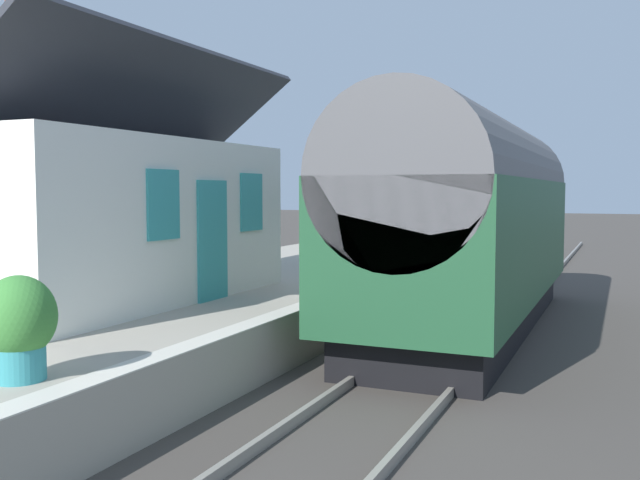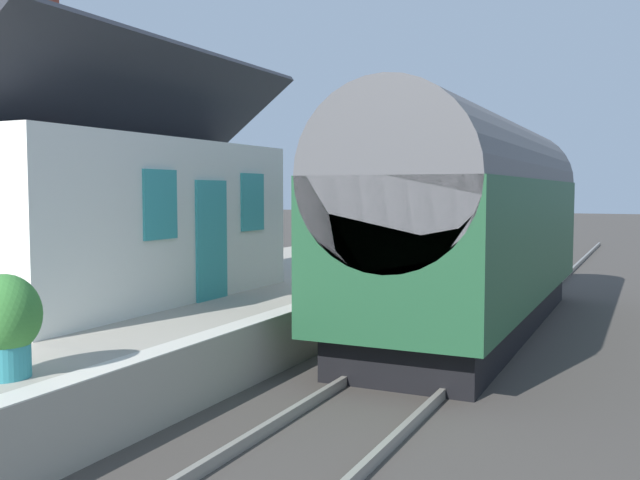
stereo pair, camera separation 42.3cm
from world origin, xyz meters
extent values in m
plane|color=#423D38|center=(0.00, 0.00, 0.00)|extent=(160.00, 160.00, 0.00)
cube|color=#A39B8C|center=(0.00, 4.08, 0.44)|extent=(32.00, 6.17, 0.88)
cube|color=beige|center=(0.00, 1.18, 0.88)|extent=(32.00, 0.36, 0.02)
cube|color=gray|center=(0.00, -1.62, 0.07)|extent=(52.00, 0.08, 0.14)
cube|color=gray|center=(0.00, -0.18, 0.07)|extent=(52.00, 0.08, 0.14)
cube|color=black|center=(1.08, -0.90, 0.35)|extent=(9.69, 2.29, 0.70)
cube|color=#1E4C2D|center=(1.08, -0.90, 1.85)|extent=(10.53, 2.70, 2.30)
cylinder|color=#515154|center=(1.08, -0.90, 3.00)|extent=(10.53, 2.65, 2.65)
cube|color=black|center=(1.08, 0.47, 2.14)|extent=(8.95, 0.03, 0.80)
cylinder|color=black|center=(4.24, -0.90, 0.35)|extent=(0.70, 2.16, 0.70)
cylinder|color=black|center=(-2.08, -0.90, 0.35)|extent=(0.70, 2.16, 0.70)
cube|color=black|center=(6.37, -0.90, 2.25)|extent=(0.04, 2.16, 0.90)
cylinder|color=#F2EDCC|center=(6.39, -0.90, 1.27)|extent=(0.06, 0.24, 0.24)
cube|color=red|center=(6.43, -0.90, 0.82)|extent=(0.16, 2.56, 0.24)
cube|color=white|center=(-3.20, 4.78, 2.27)|extent=(6.63, 3.72, 2.79)
cube|color=#2D3038|center=(-3.20, 3.85, 4.37)|extent=(7.13, 2.12, 1.63)
cube|color=#2D3038|center=(-3.20, 5.71, 4.37)|extent=(7.13, 2.12, 1.63)
cylinder|color=#2D3038|center=(-3.20, 4.78, 5.07)|extent=(7.13, 0.16, 0.16)
cube|color=brown|center=(-4.66, 4.78, 4.79)|extent=(0.56, 0.56, 2.24)
cube|color=teal|center=(-2.56, 2.90, 1.93)|extent=(0.90, 0.06, 2.10)
cube|color=teal|center=(-3.96, 2.90, 2.58)|extent=(0.80, 0.05, 1.10)
cube|color=teal|center=(-1.16, 2.90, 2.58)|extent=(0.80, 0.05, 1.10)
cube|color=#26727F|center=(10.59, 3.69, 1.33)|extent=(1.42, 0.47, 0.06)
cube|color=#26727F|center=(10.59, 3.52, 1.56)|extent=(1.40, 0.17, 0.40)
cube|color=black|center=(10.03, 3.67, 1.10)|extent=(0.08, 0.36, 0.44)
cube|color=black|center=(11.15, 3.72, 1.10)|extent=(0.08, 0.36, 0.44)
cube|color=#26727F|center=(4.24, 3.48, 1.33)|extent=(1.41, 0.43, 0.06)
cube|color=#26727F|center=(4.24, 3.30, 1.56)|extent=(1.40, 0.14, 0.40)
cube|color=black|center=(3.68, 3.49, 1.10)|extent=(0.07, 0.36, 0.44)
cube|color=black|center=(4.80, 3.46, 1.10)|extent=(0.07, 0.36, 0.44)
cube|color=#26727F|center=(7.90, 3.46, 1.33)|extent=(1.41, 0.42, 0.06)
cube|color=#26727F|center=(7.90, 3.28, 1.56)|extent=(1.40, 0.13, 0.40)
cube|color=black|center=(7.34, 3.47, 1.10)|extent=(0.07, 0.36, 0.44)
cube|color=black|center=(8.46, 3.45, 1.10)|extent=(0.07, 0.36, 0.44)
cone|color=black|center=(6.05, 2.60, 1.03)|extent=(0.44, 0.44, 0.30)
cylinder|color=black|center=(6.05, 2.60, 0.91)|extent=(0.24, 0.24, 0.06)
ellipsoid|color=#3D8438|center=(6.05, 2.60, 1.40)|extent=(0.62, 0.62, 0.66)
cylinder|color=teal|center=(-7.83, 1.85, 1.07)|extent=(0.51, 0.51, 0.39)
ellipsoid|color=#3D8438|center=(-7.83, 1.85, 1.53)|extent=(0.75, 0.75, 0.84)
cone|color=#D6587E|center=(-7.83, 1.85, 1.79)|extent=(0.13, 0.13, 0.30)
cube|color=gray|center=(9.41, 5.34, 1.06)|extent=(1.03, 0.32, 0.38)
ellipsoid|color=olive|center=(9.41, 5.34, 1.37)|extent=(0.93, 0.29, 0.29)
cylinder|color=#9E5138|center=(9.96, 1.98, 1.05)|extent=(0.49, 0.49, 0.34)
ellipsoid|color=olive|center=(9.96, 1.98, 1.44)|extent=(0.65, 0.65, 0.71)
cone|color=#E15B48|center=(9.96, 1.98, 1.67)|extent=(0.12, 0.12, 0.26)
cylinder|color=black|center=(5.86, 1.99, 1.43)|extent=(0.06, 0.06, 1.10)
cylinder|color=black|center=(6.46, 1.99, 1.43)|extent=(0.06, 0.06, 1.10)
cube|color=maroon|center=(6.16, 1.99, 2.20)|extent=(0.90, 0.06, 0.44)
cube|color=black|center=(6.16, 1.99, 2.20)|extent=(0.96, 0.03, 0.50)
cylinder|color=#4C3828|center=(0.80, 10.84, 1.40)|extent=(0.37, 0.37, 2.79)
ellipsoid|color=#4C8C2D|center=(0.80, 10.84, 4.09)|extent=(3.30, 3.62, 3.70)
camera|label=1|loc=(-13.00, -3.73, 2.79)|focal=39.35mm
camera|label=2|loc=(-12.82, -4.11, 2.79)|focal=39.35mm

